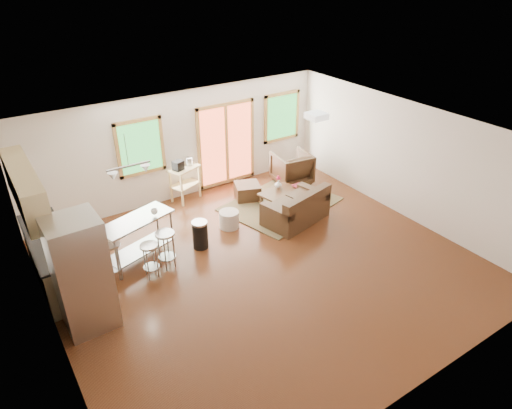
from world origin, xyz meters
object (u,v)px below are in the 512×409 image
rug (281,204)px  island (137,232)px  refrigerator (82,274)px  ottoman (247,191)px  armchair (292,167)px  loveseat (297,209)px  kitchen_cart (184,172)px  coffee_table (279,193)px

rug → island: island is taller
refrigerator → ottoman: bearing=25.4°
island → armchair: bearing=13.6°
loveseat → ottoman: loveseat is taller
rug → kitchen_cart: size_ratio=2.33×
ottoman → armchair: bearing=4.6°
rug → ottoman: 0.88m
island → kitchen_cart: kitchen_cart is taller
refrigerator → kitchen_cart: (3.12, 2.99, -0.24)m
refrigerator → coffee_table: bearing=16.0°
loveseat → armchair: bearing=43.0°
rug → island: size_ratio=1.63×
ottoman → kitchen_cart: size_ratio=0.53×
coffee_table → armchair: armchair is taller
loveseat → kitchen_cart: kitchen_cart is taller
kitchen_cart → island: bearing=-135.9°
ottoman → refrigerator: bearing=-153.3°
refrigerator → loveseat: bearing=7.1°
loveseat → coffee_table: (0.10, 0.81, 0.01)m
rug → refrigerator: size_ratio=1.29×
rug → refrigerator: (-4.91, -1.51, 0.96)m
loveseat → coffee_table: loveseat is taller
loveseat → armchair: armchair is taller
rug → kitchen_cart: kitchen_cart is taller
armchair → kitchen_cart: kitchen_cart is taller
rug → loveseat: loveseat is taller
armchair → refrigerator: (-5.85, -2.33, 0.52)m
coffee_table → ottoman: 0.84m
armchair → island: (-4.55, -1.10, 0.17)m
coffee_table → ottoman: size_ratio=1.78×
refrigerator → armchair: bearing=20.5°
ottoman → island: size_ratio=0.37×
coffee_table → armchair: 1.30m
coffee_table → island: bearing=-175.4°
rug → refrigerator: refrigerator is taller
loveseat → island: bearing=158.3°
rug → coffee_table: size_ratio=2.45×
loveseat → island: island is taller
loveseat → ottoman: bearing=89.7°
coffee_table → ottoman: (-0.44, 0.70, -0.13)m
coffee_table → ottoman: bearing=122.3°
coffee_table → rug: bearing=1.0°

